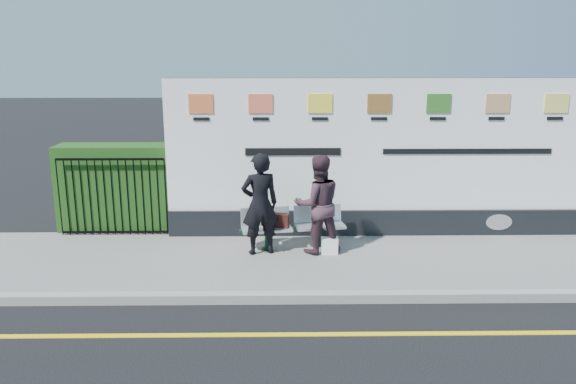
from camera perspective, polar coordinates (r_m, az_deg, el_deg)
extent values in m
plane|color=black|center=(7.68, 9.63, -14.05)|extent=(80.00, 80.00, 0.00)
cube|color=slate|center=(9.90, 7.08, -6.98)|extent=(14.00, 3.00, 0.12)
cube|color=gray|center=(8.53, 8.45, -10.50)|extent=(14.00, 0.18, 0.14)
cube|color=yellow|center=(7.67, 9.63, -14.03)|extent=(14.00, 0.10, 0.01)
cube|color=black|center=(11.14, 8.75, -2.95)|extent=(8.00, 0.30, 0.50)
cube|color=white|center=(10.80, 9.04, 4.68)|extent=(8.00, 0.14, 2.50)
cube|color=#1E4815|center=(11.72, -16.81, 0.49)|extent=(2.35, 0.70, 1.70)
imported|color=black|center=(9.78, -2.87, -1.22)|extent=(0.75, 0.59, 1.80)
imported|color=#3C2730|center=(9.84, 3.05, -1.25)|extent=(0.98, 0.83, 1.76)
cube|color=black|center=(10.11, -0.80, -2.90)|extent=(0.35, 0.22, 0.25)
cube|color=white|center=(9.98, 4.23, -5.47)|extent=(0.29, 0.17, 0.29)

